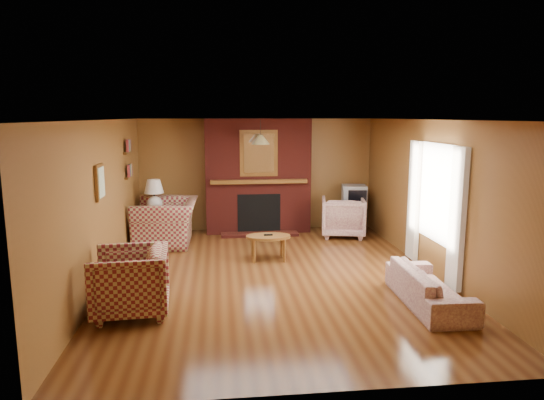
{
  "coord_description": "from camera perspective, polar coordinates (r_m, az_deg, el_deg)",
  "views": [
    {
      "loc": [
        -0.83,
        -7.17,
        2.46
      ],
      "look_at": [
        0.04,
        0.6,
        1.1
      ],
      "focal_mm": 32.0,
      "sensor_mm": 36.0,
      "label": 1
    }
  ],
  "objects": [
    {
      "name": "side_table",
      "position": [
        9.94,
        -13.55,
        -2.95
      ],
      "size": [
        0.48,
        0.48,
        0.59
      ],
      "primitive_type": "cube",
      "rotation": [
        0.0,
        0.0,
        -0.08
      ],
      "color": "brown",
      "rests_on": "floor"
    },
    {
      "name": "coffee_table",
      "position": [
        8.33,
        -0.44,
        -4.61
      ],
      "size": [
        0.77,
        0.47,
        0.46
      ],
      "color": "brown",
      "rests_on": "floor"
    },
    {
      "name": "wall_left",
      "position": [
        7.47,
        -19.18,
        -0.37
      ],
      "size": [
        0.0,
        6.5,
        6.5
      ],
      "primitive_type": "plane",
      "rotation": [
        1.57,
        0.0,
        1.57
      ],
      "color": "brown",
      "rests_on": "floor"
    },
    {
      "name": "tv_stand",
      "position": [
        10.61,
        9.56,
        -2.18
      ],
      "size": [
        0.5,
        0.45,
        0.54
      ],
      "primitive_type": "cube",
      "rotation": [
        0.0,
        0.0,
        -0.02
      ],
      "color": "black",
      "rests_on": "floor"
    },
    {
      "name": "wall_right",
      "position": [
        8.0,
        18.32,
        0.33
      ],
      "size": [
        0.0,
        6.5,
        6.5
      ],
      "primitive_type": "plane",
      "rotation": [
        1.57,
        0.0,
        -1.57
      ],
      "color": "brown",
      "rests_on": "floor"
    },
    {
      "name": "floral_armchair",
      "position": [
        10.09,
        8.35,
        -1.98
      ],
      "size": [
        1.02,
        1.04,
        0.8
      ],
      "primitive_type": "imported",
      "rotation": [
        0.0,
        0.0,
        2.94
      ],
      "color": "beige",
      "rests_on": "floor"
    },
    {
      "name": "floor",
      "position": [
        7.63,
        0.23,
        -8.93
      ],
      "size": [
        6.5,
        6.5,
        0.0
      ],
      "primitive_type": "plane",
      "color": "#4E2810",
      "rests_on": "ground"
    },
    {
      "name": "wall_back",
      "position": [
        10.53,
        -1.78,
        3.01
      ],
      "size": [
        6.5,
        0.0,
        6.5
      ],
      "primitive_type": "plane",
      "rotation": [
        1.57,
        0.0,
        0.0
      ],
      "color": "brown",
      "rests_on": "floor"
    },
    {
      "name": "crt_tv",
      "position": [
        10.51,
        9.64,
        0.47
      ],
      "size": [
        0.57,
        0.57,
        0.46
      ],
      "color": "#9A9CA1",
      "rests_on": "tv_stand"
    },
    {
      "name": "plaid_armchair",
      "position": [
        6.36,
        -16.36,
        -9.21
      ],
      "size": [
        0.99,
        0.96,
        0.84
      ],
      "primitive_type": "imported",
      "rotation": [
        0.0,
        0.0,
        -1.5
      ],
      "color": "maroon",
      "rests_on": "floor"
    },
    {
      "name": "floral_sofa",
      "position": [
        6.79,
        18.01,
        -9.67
      ],
      "size": [
        0.69,
        1.68,
        0.48
      ],
      "primitive_type": "imported",
      "rotation": [
        0.0,
        0.0,
        1.54
      ],
      "color": "beige",
      "rests_on": "floor"
    },
    {
      "name": "plaid_loveseat",
      "position": [
        9.59,
        -12.32,
        -2.56
      ],
      "size": [
        1.19,
        1.35,
        0.86
      ],
      "primitive_type": "imported",
      "rotation": [
        0.0,
        0.0,
        -1.59
      ],
      "color": "maroon",
      "rests_on": "floor"
    },
    {
      "name": "fireplace",
      "position": [
        10.27,
        -1.67,
        2.73
      ],
      "size": [
        2.2,
        0.82,
        2.4
      ],
      "color": "#551712",
      "rests_on": "floor"
    },
    {
      "name": "window_right",
      "position": [
        7.82,
        18.57,
        -0.45
      ],
      "size": [
        0.1,
        1.85,
        2.0
      ],
      "color": "beige",
      "rests_on": "wall_right"
    },
    {
      "name": "pendant_light",
      "position": [
        9.52,
        -1.35,
        7.12
      ],
      "size": [
        0.36,
        0.36,
        0.48
      ],
      "color": "black",
      "rests_on": "ceiling"
    },
    {
      "name": "table_lamp",
      "position": [
        9.82,
        -13.7,
        0.73
      ],
      "size": [
        0.38,
        0.38,
        0.63
      ],
      "color": "white",
      "rests_on": "side_table"
    },
    {
      "name": "wall_front",
      "position": [
        4.2,
        5.36,
        -7.59
      ],
      "size": [
        6.5,
        0.0,
        6.5
      ],
      "primitive_type": "plane",
      "rotation": [
        -1.57,
        0.0,
        0.0
      ],
      "color": "brown",
      "rests_on": "floor"
    },
    {
      "name": "ceiling",
      "position": [
        7.22,
        0.25,
        9.42
      ],
      "size": [
        6.5,
        6.5,
        0.0
      ],
      "primitive_type": "plane",
      "rotation": [
        3.14,
        0.0,
        0.0
      ],
      "color": "silver",
      "rests_on": "wall_back"
    },
    {
      "name": "botanical_print",
      "position": [
        7.12,
        -19.6,
        1.98
      ],
      "size": [
        0.05,
        0.4,
        0.5
      ],
      "color": "brown",
      "rests_on": "wall_left"
    },
    {
      "name": "bookshelf",
      "position": [
        9.25,
        -16.42,
        4.56
      ],
      "size": [
        0.09,
        0.55,
        0.71
      ],
      "color": "brown",
      "rests_on": "wall_left"
    }
  ]
}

